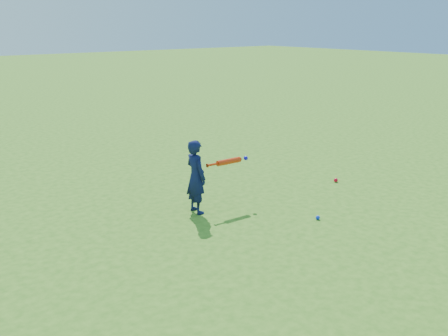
{
  "coord_description": "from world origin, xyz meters",
  "views": [
    {
      "loc": [
        -3.31,
        -5.14,
        2.69
      ],
      "look_at": [
        1.18,
        0.45,
        0.59
      ],
      "focal_mm": 40.0,
      "sensor_mm": 36.0,
      "label": 1
    }
  ],
  "objects_px": {
    "bat_swing": "(230,161)",
    "ground_ball_blue": "(318,218)",
    "ground_ball_red": "(336,180)",
    "child": "(196,177)"
  },
  "relations": [
    {
      "from": "child",
      "to": "bat_swing",
      "type": "bearing_deg",
      "value": -94.51
    },
    {
      "from": "bat_swing",
      "to": "ground_ball_blue",
      "type": "bearing_deg",
      "value": -61.24
    },
    {
      "from": "ground_ball_red",
      "to": "ground_ball_blue",
      "type": "height_order",
      "value": "ground_ball_red"
    },
    {
      "from": "child",
      "to": "ground_ball_red",
      "type": "distance_m",
      "value": 2.81
    },
    {
      "from": "bat_swing",
      "to": "ground_ball_red",
      "type": "bearing_deg",
      "value": -4.29
    },
    {
      "from": "ground_ball_red",
      "to": "ground_ball_blue",
      "type": "distance_m",
      "value": 1.84
    },
    {
      "from": "ground_ball_blue",
      "to": "ground_ball_red",
      "type": "bearing_deg",
      "value": 31.23
    },
    {
      "from": "child",
      "to": "ground_ball_red",
      "type": "xyz_separation_m",
      "value": [
        2.74,
        -0.36,
        -0.51
      ]
    },
    {
      "from": "ground_ball_red",
      "to": "bat_swing",
      "type": "distance_m",
      "value": 2.28
    },
    {
      "from": "child",
      "to": "bat_swing",
      "type": "height_order",
      "value": "child"
    }
  ]
}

